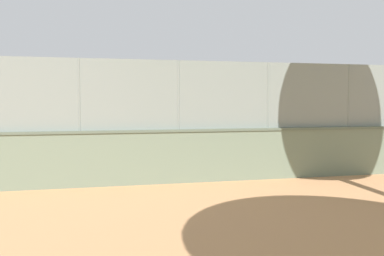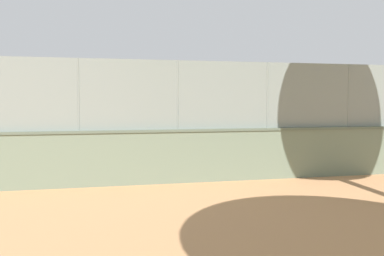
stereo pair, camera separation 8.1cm
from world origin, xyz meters
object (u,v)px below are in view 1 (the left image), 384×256
object	(u,v)px
player_at_service_line	(243,134)
spare_ball_by_wall	(302,171)
player_near_wall_returning	(115,134)
sports_ball	(144,150)

from	to	relation	value
player_at_service_line	spare_ball_by_wall	distance (m)	7.39
player_near_wall_returning	player_at_service_line	bearing A→B (deg)	163.50
spare_ball_by_wall	player_near_wall_returning	bearing A→B (deg)	-56.31
spare_ball_by_wall	sports_ball	bearing A→B (deg)	-58.16
sports_ball	player_at_service_line	bearing A→B (deg)	175.83
sports_ball	spare_ball_by_wall	xyz separation A→B (m)	(-4.78, 7.70, -0.05)
player_near_wall_returning	spare_ball_by_wall	xyz separation A→B (m)	(-6.16, 9.23, -0.80)
spare_ball_by_wall	player_at_service_line	bearing A→B (deg)	-91.89
player_near_wall_returning	player_at_service_line	distance (m)	6.67
player_at_service_line	sports_ball	bearing A→B (deg)	-4.17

